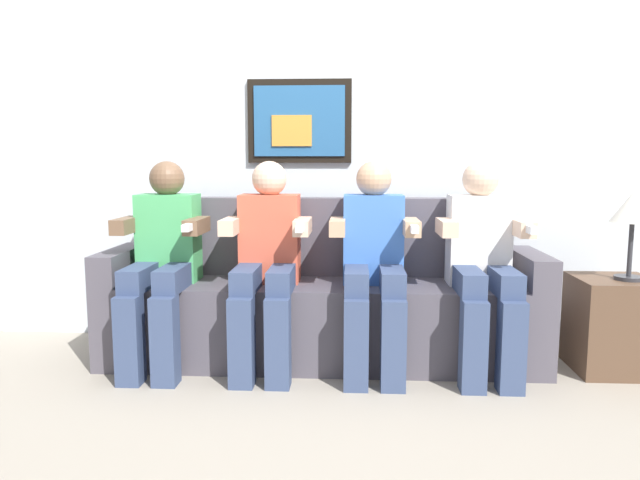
{
  "coord_description": "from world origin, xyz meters",
  "views": [
    {
      "loc": [
        0.17,
        -2.9,
        1.11
      ],
      "look_at": [
        0.0,
        0.15,
        0.7
      ],
      "focal_mm": 33.12,
      "sensor_mm": 36.0,
      "label": 1
    }
  ],
  "objects": [
    {
      "name": "person_left_center",
      "position": [
        -0.28,
        0.16,
        0.61
      ],
      "size": [
        0.46,
        0.56,
        1.11
      ],
      "color": "#D8593F",
      "rests_on": "ground_plane"
    },
    {
      "name": "person_leftmost",
      "position": [
        -0.84,
        0.16,
        0.61
      ],
      "size": [
        0.46,
        0.56,
        1.11
      ],
      "color": "#4CB266",
      "rests_on": "ground_plane"
    },
    {
      "name": "side_table_right",
      "position": [
        1.55,
        0.22,
        0.25
      ],
      "size": [
        0.4,
        0.4,
        0.5
      ],
      "color": "brown",
      "rests_on": "ground_plane"
    },
    {
      "name": "person_rightmost",
      "position": [
        0.85,
        0.16,
        0.61
      ],
      "size": [
        0.46,
        0.56,
        1.11
      ],
      "color": "white",
      "rests_on": "ground_plane"
    },
    {
      "name": "couch",
      "position": [
        0.0,
        0.33,
        0.31
      ],
      "size": [
        2.4,
        0.58,
        0.9
      ],
      "color": "#514C56",
      "rests_on": "ground_plane"
    },
    {
      "name": "ground_plane",
      "position": [
        0.0,
        0.0,
        0.0
      ],
      "size": [
        6.24,
        6.24,
        0.0
      ],
      "primitive_type": "plane",
      "color": "#9E9384"
    },
    {
      "name": "back_wall_assembly",
      "position": [
        -0.0,
        0.76,
        1.3
      ],
      "size": [
        4.8,
        0.1,
        2.6
      ],
      "color": "silver",
      "rests_on": "ground_plane"
    },
    {
      "name": "person_right_center",
      "position": [
        0.28,
        0.16,
        0.61
      ],
      "size": [
        0.46,
        0.56,
        1.11
      ],
      "color": "#3F72CC",
      "rests_on": "ground_plane"
    },
    {
      "name": "table_lamp",
      "position": [
        1.6,
        0.18,
        0.86
      ],
      "size": [
        0.22,
        0.22,
        0.46
      ],
      "color": "#333338",
      "rests_on": "side_table_right"
    }
  ]
}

